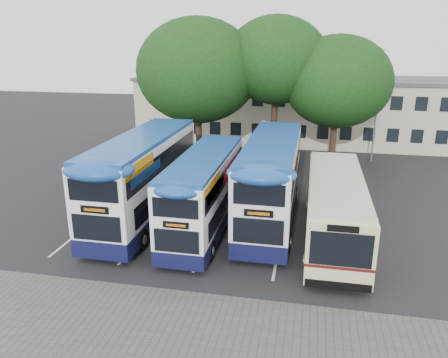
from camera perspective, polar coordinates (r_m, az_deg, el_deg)
ground at (r=19.48m, az=7.26°, el=-12.42°), size 120.00×120.00×0.00m
paving_strip at (r=15.62m, az=-2.17°, el=-20.87°), size 40.00×6.00×0.01m
bay_lines at (r=24.37m, az=-0.65°, el=-5.78°), size 14.12×11.00×0.01m
depot_building at (r=44.32m, az=10.25°, el=8.98°), size 32.40×8.40×6.20m
lamp_post at (r=37.43m, az=19.42°, el=9.66°), size 0.25×1.05×9.06m
tree_left at (r=34.29m, az=-3.46°, el=13.93°), size 9.36×9.36×11.43m
tree_mid at (r=34.20m, az=6.84°, el=15.14°), size 7.74×7.74×11.53m
tree_right at (r=33.86m, az=14.61°, el=12.19°), size 7.94×7.94×10.15m
bus_dd_left at (r=24.57m, az=-10.38°, el=0.63°), size 2.77×11.41×4.76m
bus_dd_mid at (r=22.84m, az=-2.54°, el=-1.34°), size 2.40×9.89×4.12m
bus_dd_right at (r=23.97m, az=6.20°, el=0.21°), size 2.69×11.11×4.63m
bus_single at (r=22.67m, az=14.31°, el=-3.23°), size 2.76×10.84×3.23m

